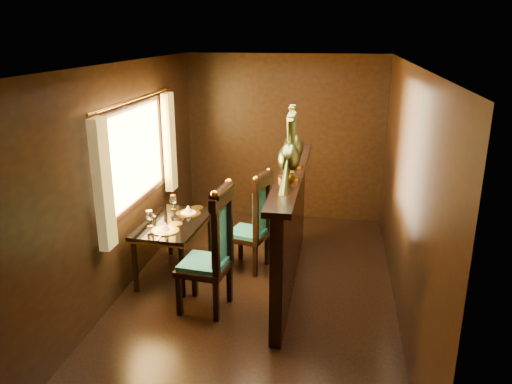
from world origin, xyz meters
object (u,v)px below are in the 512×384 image
dining_table (174,227)px  peacock_left (289,145)px  chair_left (215,246)px  peacock_right (294,136)px  chair_right (256,220)px

dining_table → peacock_left: peacock_left is taller
dining_table → peacock_left: size_ratio=1.63×
chair_left → peacock_right: (0.69, 0.83, 1.00)m
chair_left → chair_right: 1.03m
chair_right → peacock_left: peacock_left is taller
dining_table → chair_right: chair_right is taller
dining_table → peacock_right: (1.38, 0.11, 1.12)m
dining_table → chair_right: (0.94, 0.27, 0.05)m
chair_right → peacock_right: 1.17m
peacock_left → peacock_right: size_ratio=0.99×
chair_right → peacock_left: size_ratio=1.74×
chair_right → peacock_right: peacock_right is taller
chair_right → peacock_right: size_ratio=1.73×
chair_right → dining_table: bearing=-149.6°
dining_table → peacock_right: 1.78m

